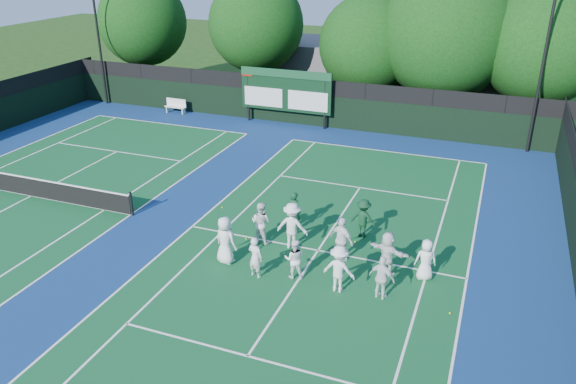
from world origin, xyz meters
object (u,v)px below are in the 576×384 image
(bench, at_px, (176,105))
(coach_left, at_px, (294,211))
(scoreboard, at_px, (286,91))
(tennis_net, at_px, (30,186))

(bench, xyz_separation_m, coach_left, (13.52, -13.03, 0.30))
(scoreboard, height_order, bench, scoreboard)
(bench, distance_m, coach_left, 18.78)
(scoreboard, relative_size, tennis_net, 0.53)
(scoreboard, distance_m, coach_left, 14.42)
(scoreboard, bearing_deg, bench, -178.46)
(tennis_net, bearing_deg, scoreboard, 64.40)
(scoreboard, xyz_separation_m, tennis_net, (-6.99, -14.59, -1.70))
(tennis_net, relative_size, coach_left, 6.84)
(scoreboard, relative_size, coach_left, 3.63)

